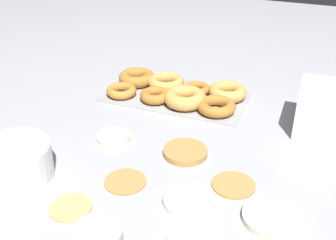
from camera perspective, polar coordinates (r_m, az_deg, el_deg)
The scene contains 11 objects.
ground_plane at distance 0.97m, azimuth 1.50°, elevation -4.52°, with size 3.00×3.00×0.00m, color #9EA0A5.
pancake_0 at distance 0.88m, azimuth -5.81°, elevation -8.19°, with size 0.09×0.09×0.01m, color #B27F42.
pancake_1 at distance 0.96m, azimuth 2.29°, elevation -4.44°, with size 0.10×0.10×0.01m, color #B27F42.
pancake_3 at distance 0.88m, azimuth 8.88°, elevation -8.56°, with size 0.09×0.09×0.01m, color #B27F42.
pancake_4 at distance 1.02m, azimuth -7.42°, elevation -2.37°, with size 0.08×0.08×0.01m, color beige.
pancake_5 at distance 0.83m, azimuth 2.89°, elevation -10.80°, with size 0.10×0.10×0.01m, color silver.
pancake_6 at distance 0.84m, azimuth -13.09°, elevation -11.34°, with size 0.08×0.08×0.01m, color tan.
pancake_7 at distance 0.82m, azimuth 13.71°, elevation -12.70°, with size 0.10×0.10×0.01m, color beige.
donut_tray at distance 1.21m, azimuth 1.29°, elevation 3.85°, with size 0.41×0.20×0.04m.
batter_bowl at distance 0.93m, azimuth -20.17°, elevation -5.36°, with size 0.16×0.16×0.07m.
container_stack at distance 1.09m, azimuth 20.04°, elevation 1.37°, with size 0.11×0.14×0.12m.
Camera 1 is at (-0.26, 0.76, 0.55)m, focal length 45.00 mm.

